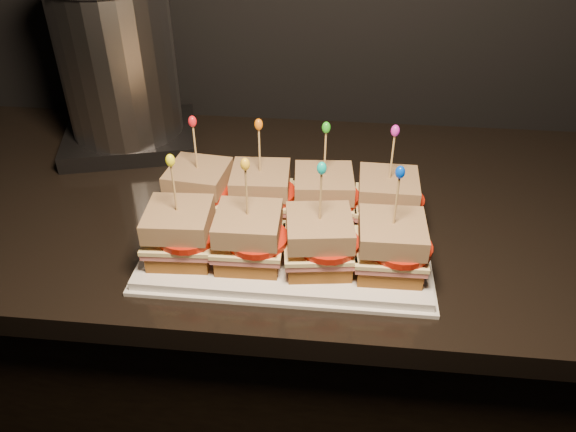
# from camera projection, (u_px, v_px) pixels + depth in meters

# --- Properties ---
(cabinet) EXTENTS (2.38, 0.59, 0.87)m
(cabinet) POSITION_uv_depth(u_px,v_px,m) (420.00, 393.00, 1.18)
(cabinet) COLOR black
(cabinet) RESTS_ON ground
(granite_slab) EXTENTS (2.42, 0.63, 0.04)m
(granite_slab) POSITION_uv_depth(u_px,v_px,m) (457.00, 216.00, 0.92)
(granite_slab) COLOR black
(granite_slab) RESTS_ON cabinet
(platter) EXTENTS (0.40, 0.25, 0.02)m
(platter) POSITION_uv_depth(u_px,v_px,m) (288.00, 242.00, 0.82)
(platter) COLOR white
(platter) RESTS_ON granite_slab
(platter_rim) EXTENTS (0.41, 0.26, 0.01)m
(platter_rim) POSITION_uv_depth(u_px,v_px,m) (288.00, 245.00, 0.82)
(platter_rim) COLOR white
(platter_rim) RESTS_ON granite_slab
(sandwich_0_bread_bot) EXTENTS (0.09, 0.09, 0.02)m
(sandwich_0_bread_bot) POSITION_uv_depth(u_px,v_px,m) (201.00, 203.00, 0.87)
(sandwich_0_bread_bot) COLOR brown
(sandwich_0_bread_bot) RESTS_ON platter
(sandwich_0_ham) EXTENTS (0.10, 0.10, 0.01)m
(sandwich_0_ham) POSITION_uv_depth(u_px,v_px,m) (200.00, 195.00, 0.86)
(sandwich_0_ham) COLOR #C1585A
(sandwich_0_ham) RESTS_ON sandwich_0_bread_bot
(sandwich_0_cheese) EXTENTS (0.10, 0.10, 0.01)m
(sandwich_0_cheese) POSITION_uv_depth(u_px,v_px,m) (200.00, 191.00, 0.85)
(sandwich_0_cheese) COLOR #FFEB9E
(sandwich_0_cheese) RESTS_ON sandwich_0_ham
(sandwich_0_tomato) EXTENTS (0.08, 0.08, 0.01)m
(sandwich_0_tomato) POSITION_uv_depth(u_px,v_px,m) (206.00, 189.00, 0.84)
(sandwich_0_tomato) COLOR #B61C0B
(sandwich_0_tomato) RESTS_ON sandwich_0_cheese
(sandwich_0_bread_top) EXTENTS (0.09, 0.09, 0.03)m
(sandwich_0_bread_top) POSITION_uv_depth(u_px,v_px,m) (198.00, 176.00, 0.84)
(sandwich_0_bread_top) COLOR #5B2A0C
(sandwich_0_bread_top) RESTS_ON sandwich_0_tomato
(sandwich_0_pick) EXTENTS (0.00, 0.00, 0.09)m
(sandwich_0_pick) POSITION_uv_depth(u_px,v_px,m) (195.00, 150.00, 0.81)
(sandwich_0_pick) COLOR tan
(sandwich_0_pick) RESTS_ON sandwich_0_bread_top
(sandwich_0_frill) EXTENTS (0.01, 0.01, 0.02)m
(sandwich_0_frill) POSITION_uv_depth(u_px,v_px,m) (192.00, 121.00, 0.79)
(sandwich_0_frill) COLOR red
(sandwich_0_frill) RESTS_ON sandwich_0_pick
(sandwich_1_bread_bot) EXTENTS (0.09, 0.09, 0.02)m
(sandwich_1_bread_bot) POSITION_uv_depth(u_px,v_px,m) (261.00, 207.00, 0.86)
(sandwich_1_bread_bot) COLOR brown
(sandwich_1_bread_bot) RESTS_ON platter
(sandwich_1_ham) EXTENTS (0.10, 0.09, 0.01)m
(sandwich_1_ham) POSITION_uv_depth(u_px,v_px,m) (261.00, 198.00, 0.85)
(sandwich_1_ham) COLOR #C1585A
(sandwich_1_ham) RESTS_ON sandwich_1_bread_bot
(sandwich_1_cheese) EXTENTS (0.10, 0.09, 0.01)m
(sandwich_1_cheese) POSITION_uv_depth(u_px,v_px,m) (261.00, 195.00, 0.85)
(sandwich_1_cheese) COLOR #FFEB9E
(sandwich_1_cheese) RESTS_ON sandwich_1_ham
(sandwich_1_tomato) EXTENTS (0.08, 0.08, 0.01)m
(sandwich_1_tomato) POSITION_uv_depth(u_px,v_px,m) (268.00, 193.00, 0.84)
(sandwich_1_tomato) COLOR #B61C0B
(sandwich_1_tomato) RESTS_ON sandwich_1_cheese
(sandwich_1_bread_top) EXTENTS (0.09, 0.09, 0.03)m
(sandwich_1_bread_top) POSITION_uv_depth(u_px,v_px,m) (260.00, 180.00, 0.83)
(sandwich_1_bread_top) COLOR #5B2A0C
(sandwich_1_bread_top) RESTS_ON sandwich_1_tomato
(sandwich_1_pick) EXTENTS (0.00, 0.00, 0.09)m
(sandwich_1_pick) POSITION_uv_depth(u_px,v_px,m) (260.00, 153.00, 0.81)
(sandwich_1_pick) COLOR tan
(sandwich_1_pick) RESTS_ON sandwich_1_bread_top
(sandwich_1_frill) EXTENTS (0.01, 0.01, 0.02)m
(sandwich_1_frill) POSITION_uv_depth(u_px,v_px,m) (259.00, 124.00, 0.78)
(sandwich_1_frill) COLOR orange
(sandwich_1_frill) RESTS_ON sandwich_1_pick
(sandwich_2_bread_bot) EXTENTS (0.09, 0.09, 0.02)m
(sandwich_2_bread_bot) POSITION_uv_depth(u_px,v_px,m) (323.00, 211.00, 0.85)
(sandwich_2_bread_bot) COLOR brown
(sandwich_2_bread_bot) RESTS_ON platter
(sandwich_2_ham) EXTENTS (0.10, 0.10, 0.01)m
(sandwich_2_ham) POSITION_uv_depth(u_px,v_px,m) (323.00, 202.00, 0.84)
(sandwich_2_ham) COLOR #C1585A
(sandwich_2_ham) RESTS_ON sandwich_2_bread_bot
(sandwich_2_cheese) EXTENTS (0.10, 0.10, 0.01)m
(sandwich_2_cheese) POSITION_uv_depth(u_px,v_px,m) (323.00, 198.00, 0.84)
(sandwich_2_cheese) COLOR #FFEB9E
(sandwich_2_cheese) RESTS_ON sandwich_2_ham
(sandwich_2_tomato) EXTENTS (0.08, 0.08, 0.01)m
(sandwich_2_tomato) POSITION_uv_depth(u_px,v_px,m) (331.00, 196.00, 0.83)
(sandwich_2_tomato) COLOR #B61C0B
(sandwich_2_tomato) RESTS_ON sandwich_2_cheese
(sandwich_2_bread_top) EXTENTS (0.09, 0.09, 0.03)m
(sandwich_2_bread_top) POSITION_uv_depth(u_px,v_px,m) (324.00, 183.00, 0.82)
(sandwich_2_bread_top) COLOR #5B2A0C
(sandwich_2_bread_top) RESTS_ON sandwich_2_tomato
(sandwich_2_pick) EXTENTS (0.00, 0.00, 0.09)m
(sandwich_2_pick) POSITION_uv_depth(u_px,v_px,m) (325.00, 156.00, 0.80)
(sandwich_2_pick) COLOR tan
(sandwich_2_pick) RESTS_ON sandwich_2_bread_top
(sandwich_2_frill) EXTENTS (0.01, 0.01, 0.02)m
(sandwich_2_frill) POSITION_uv_depth(u_px,v_px,m) (326.00, 127.00, 0.77)
(sandwich_2_frill) COLOR green
(sandwich_2_frill) RESTS_ON sandwich_2_pick
(sandwich_3_bread_bot) EXTENTS (0.08, 0.08, 0.02)m
(sandwich_3_bread_bot) POSITION_uv_depth(u_px,v_px,m) (385.00, 214.00, 0.84)
(sandwich_3_bread_bot) COLOR brown
(sandwich_3_bread_bot) RESTS_ON platter
(sandwich_3_ham) EXTENTS (0.09, 0.09, 0.01)m
(sandwich_3_ham) POSITION_uv_depth(u_px,v_px,m) (386.00, 206.00, 0.83)
(sandwich_3_ham) COLOR #C1585A
(sandwich_3_ham) RESTS_ON sandwich_3_bread_bot
(sandwich_3_cheese) EXTENTS (0.09, 0.09, 0.01)m
(sandwich_3_cheese) POSITION_uv_depth(u_px,v_px,m) (387.00, 202.00, 0.83)
(sandwich_3_cheese) COLOR #FFEB9E
(sandwich_3_cheese) RESTS_ON sandwich_3_ham
(sandwich_3_tomato) EXTENTS (0.08, 0.08, 0.01)m
(sandwich_3_tomato) POSITION_uv_depth(u_px,v_px,m) (396.00, 200.00, 0.82)
(sandwich_3_tomato) COLOR #B61C0B
(sandwich_3_tomato) RESTS_ON sandwich_3_cheese
(sandwich_3_bread_top) EXTENTS (0.09, 0.09, 0.03)m
(sandwich_3_bread_top) POSITION_uv_depth(u_px,v_px,m) (389.00, 186.00, 0.81)
(sandwich_3_bread_top) COLOR #5B2A0C
(sandwich_3_bread_top) RESTS_ON sandwich_3_tomato
(sandwich_3_pick) EXTENTS (0.00, 0.00, 0.09)m
(sandwich_3_pick) POSITION_uv_depth(u_px,v_px,m) (392.00, 160.00, 0.79)
(sandwich_3_pick) COLOR tan
(sandwich_3_pick) RESTS_ON sandwich_3_bread_top
(sandwich_3_frill) EXTENTS (0.01, 0.01, 0.02)m
(sandwich_3_frill) POSITION_uv_depth(u_px,v_px,m) (395.00, 131.00, 0.76)
(sandwich_3_frill) COLOR #CA22BA
(sandwich_3_frill) RESTS_ON sandwich_3_pick
(sandwich_4_bread_bot) EXTENTS (0.09, 0.09, 0.02)m
(sandwich_4_bread_bot) POSITION_uv_depth(u_px,v_px,m) (182.00, 248.00, 0.77)
(sandwich_4_bread_bot) COLOR brown
(sandwich_4_bread_bot) RESTS_ON platter
(sandwich_4_ham) EXTENTS (0.10, 0.09, 0.01)m
(sandwich_4_ham) POSITION_uv_depth(u_px,v_px,m) (181.00, 239.00, 0.77)
(sandwich_4_ham) COLOR #C1585A
(sandwich_4_ham) RESTS_ON sandwich_4_bread_bot
(sandwich_4_cheese) EXTENTS (0.10, 0.09, 0.01)m
(sandwich_4_cheese) POSITION_uv_depth(u_px,v_px,m) (180.00, 235.00, 0.76)
(sandwich_4_cheese) COLOR #FFEB9E
(sandwich_4_cheese) RESTS_ON sandwich_4_ham
(sandwich_4_tomato) EXTENTS (0.08, 0.08, 0.01)m
(sandwich_4_tomato) POSITION_uv_depth(u_px,v_px,m) (187.00, 234.00, 0.75)
(sandwich_4_tomato) COLOR #B61C0B
(sandwich_4_tomato) RESTS_ON sandwich_4_cheese
(sandwich_4_bread_top) EXTENTS (0.09, 0.09, 0.03)m
(sandwich_4_bread_top) POSITION_uv_depth(u_px,v_px,m) (178.00, 219.00, 0.75)
(sandwich_4_bread_top) COLOR #5B2A0C
(sandwich_4_bread_top) RESTS_ON sandwich_4_tomato
(sandwich_4_pick) EXTENTS (0.00, 0.00, 0.09)m
(sandwich_4_pick) POSITION_uv_depth(u_px,v_px,m) (174.00, 191.00, 0.72)
(sandwich_4_pick) COLOR tan
(sandwich_4_pick) RESTS_ON sandwich_4_bread_top
(sandwich_4_frill) EXTENTS (0.01, 0.01, 0.02)m
(sandwich_4_frill) POSITION_uv_depth(u_px,v_px,m) (170.00, 160.00, 0.70)
(sandwich_4_frill) COLOR #FBF214
(sandwich_4_frill) RESTS_ON sandwich_4_pick
(sandwich_5_bread_bot) EXTENTS (0.09, 0.09, 0.02)m
(sandwich_5_bread_bot) POSITION_uv_depth(u_px,v_px,m) (250.00, 253.00, 0.77)
(sandwich_5_bread_bot) COLOR brown
(sandwich_5_bread_bot) RESTS_ON platter
(sandwich_5_ham) EXTENTS (0.09, 0.09, 0.01)m
(sandwich_5_ham) POSITION_uv_depth(u_px,v_px,m) (249.00, 244.00, 0.76)
(sandwich_5_ham) COLOR #C1585A
(sandwich_5_ham) RESTS_ON sandwich_5_bread_bot
(sandwich_5_cheese) EXTENTS (0.10, 0.09, 0.01)m
(sandwich_5_cheese) POSITION_uv_depth(u_px,v_px,m) (249.00, 239.00, 0.75)
(sandwich_5_cheese) COLOR #FFEB9E
(sandwich_5_cheese) RESTS_ON sandwich_5_ham
(sandwich_5_tomato) EXTENTS (0.08, 0.08, 0.01)m
(sandwich_5_tomato) POSITION_uv_depth(u_px,v_px,m) (257.00, 238.00, 0.74)
(sandwich_5_tomato) COLOR #B61C0B
(sandwich_5_tomato) RESTS_ON sandwich_5_cheese
(sandwich_5_bread_top) EXTENTS (0.09, 0.09, 0.03)m
(sandwich_5_bread_top) POSITION_uv_depth(u_px,v_px,m) (248.00, 223.00, 0.74)
(sandwich_5_bread_top) COLOR #5B2A0C
(sandwich_5_bread_top) RESTS_ON sandwich_5_tomato
(sandwich_5_pick) EXTENTS (0.00, 0.00, 0.09)m
(sandwich_5_pick) POSITION_uv_depth(u_px,v_px,m) (247.00, 195.00, 0.71)
(sandwich_5_pick) COLOR tan
(sandwich_5_pick) RESTS_ON sandwich_5_bread_top
(sandwich_5_frill) EXTENTS (0.01, 0.01, 0.02)m
(sandwich_5_frill) POSITION_uv_depth(u_px,v_px,m) (245.00, 164.00, 0.69)
(sandwich_5_frill) COLOR yellow
(sandwich_5_frill) RESTS_ON sandwich_5_pick
(sandwich_6_bread_bot) EXTENTS (0.09, 0.09, 0.02)m
(sandwich_6_bread_bot) POSITION_uv_depth(u_px,v_px,m) (318.00, 257.00, 0.76)
(sandwich_6_bread_bot) COLOR brown
(sandwich_6_bread_bot) RESTS_ON platter
(sandwich_6_ham) EXTENTS (0.10, 0.10, 0.01)m
(sandwich_6_ham) POSITION_uv_depth(u_px,v_px,m) (319.00, 248.00, 0.75)
(sandwich_6_ham) COLOR #C1585A
(sandwich_6_ham) RESTS_ON sandwich_6_bread_bot
(sandwich_6_cheese) EXTENTS (0.10, 0.10, 0.01)m
(sandwich_6_cheese) POSITION_uv_depth(u_px,v_px,m) (319.00, 244.00, 0.75)
(sandwich_6_cheese) COLOR #FFEB9E
(sandwich_6_cheese) RESTS_ON sandwich_6_ham
(sandwich_6_tomato) EXTENTS (0.08, 0.08, 0.01)m
(sandwich_6_tomato) POSITION_uv_depth(u_px,v_px,m) (328.00, 243.00, 0.74)
(sandwich_6_tomato) COLOR #B61C0B
(sandwich_6_tomato) RESTS_ON sandwich_6_cheese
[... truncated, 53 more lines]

